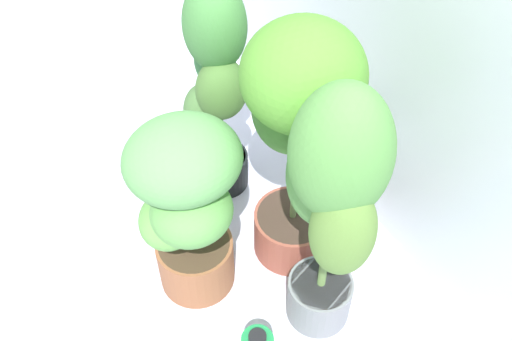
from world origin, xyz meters
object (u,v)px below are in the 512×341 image
object	(u,v)px
potted_plant_back_center	(298,119)
potted_plant_back_left	(216,80)
potted_plant_center	(186,199)
potted_plant_back_right	(333,194)

from	to	relation	value
potted_plant_back_center	potted_plant_back_left	bearing A→B (deg)	-166.22
potted_plant_center	potted_plant_back_center	size ratio (longest dim) A/B	0.75
potted_plant_back_left	potted_plant_back_center	bearing A→B (deg)	13.78
potted_plant_center	potted_plant_back_left	bearing A→B (deg)	142.23
potted_plant_back_left	potted_plant_center	distance (m)	0.47
potted_plant_back_right	potted_plant_back_center	world-z (taller)	potted_plant_back_right
potted_plant_back_right	potted_plant_center	distance (m)	0.47
potted_plant_back_left	potted_plant_center	size ratio (longest dim) A/B	1.27
potted_plant_back_left	potted_plant_center	xyz separation A→B (m)	(0.36, -0.28, -0.10)
potted_plant_back_right	potted_plant_back_center	size ratio (longest dim) A/B	1.02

